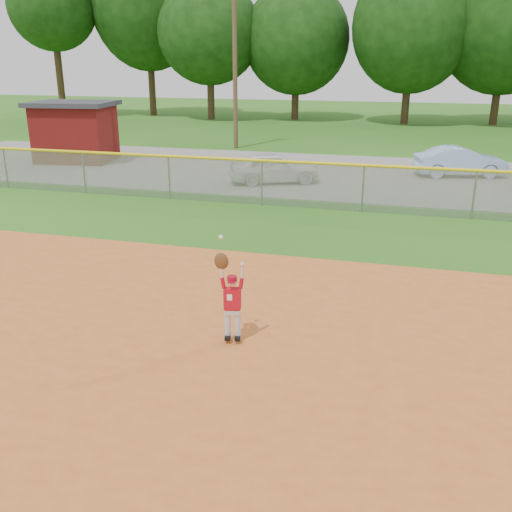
{
  "coord_description": "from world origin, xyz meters",
  "views": [
    {
      "loc": [
        1.47,
        -8.07,
        4.68
      ],
      "look_at": [
        -1.28,
        1.84,
        1.1
      ],
      "focal_mm": 40.0,
      "sensor_mm": 36.0,
      "label": 1
    }
  ],
  "objects_px": {
    "car_white_a": "(274,167)",
    "car_blue": "(460,162)",
    "utility_shed": "(75,131)",
    "ballplayer": "(231,297)"
  },
  "relations": [
    {
      "from": "utility_shed",
      "to": "car_white_a",
      "type": "bearing_deg",
      "value": -13.05
    },
    {
      "from": "car_blue",
      "to": "utility_shed",
      "type": "relative_size",
      "value": 0.91
    },
    {
      "from": "car_blue",
      "to": "utility_shed",
      "type": "height_order",
      "value": "utility_shed"
    },
    {
      "from": "car_white_a",
      "to": "ballplayer",
      "type": "relative_size",
      "value": 1.88
    },
    {
      "from": "car_white_a",
      "to": "car_blue",
      "type": "distance_m",
      "value": 7.87
    },
    {
      "from": "ballplayer",
      "to": "car_white_a",
      "type": "bearing_deg",
      "value": 100.67
    },
    {
      "from": "car_white_a",
      "to": "car_blue",
      "type": "xyz_separation_m",
      "value": [
        7.14,
        3.31,
        0.01
      ]
    },
    {
      "from": "utility_shed",
      "to": "ballplayer",
      "type": "distance_m",
      "value": 20.08
    },
    {
      "from": "utility_shed",
      "to": "car_blue",
      "type": "bearing_deg",
      "value": 3.12
    },
    {
      "from": "ballplayer",
      "to": "utility_shed",
      "type": "bearing_deg",
      "value": 129.21
    }
  ]
}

